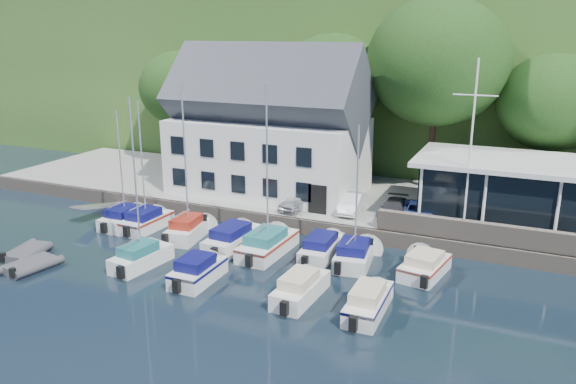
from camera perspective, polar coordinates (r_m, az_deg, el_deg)
name	(u,v)px	position (r m, az deg, el deg)	size (l,w,h in m)	color
ground	(252,313)	(27.20, -3.65, -12.22)	(180.00, 180.00, 0.00)	black
quay	(360,203)	(42.12, 7.32, -1.13)	(60.00, 13.00, 1.00)	gray
quay_face	(331,231)	(36.25, 4.36, -3.93)	(60.00, 0.30, 1.00)	#706559
hillside	(454,66)	(84.07, 16.48, 12.14)	(160.00, 75.00, 16.00)	#304F1D
field_patch	(524,7)	(91.29, 22.82, 16.97)	(50.00, 30.00, 0.30)	#596834
harbor_building	(269,134)	(42.51, -1.95, 5.88)	(14.40, 8.20, 8.70)	silver
club_pavilion	(522,192)	(38.46, 22.68, 0.01)	(13.20, 7.20, 4.10)	black
seawall	(535,239)	(34.49, 23.82, -4.43)	(18.00, 0.50, 1.20)	#706559
gangway	(108,214)	(42.93, -17.86, -2.17)	(1.20, 6.00, 1.40)	silver
car_silver	(298,201)	(38.64, 0.99, -0.90)	(1.39, 3.46, 1.18)	#B8B8BD
car_white	(352,203)	(38.30, 6.51, -1.13)	(1.29, 3.70, 1.22)	silver
car_dgrey	(394,209)	(37.48, 10.69, -1.74)	(1.64, 4.03, 1.17)	#313035
car_blue	(418,212)	(37.00, 13.06, -1.97)	(1.55, 3.93, 1.35)	#33499C
flagpole	(470,149)	(34.69, 18.05, 4.20)	(2.50, 0.20, 10.41)	silver
tree_0	(182,107)	(52.79, -10.76, 8.43)	(7.45, 7.45, 10.18)	black
tree_1	(255,118)	(49.46, -3.34, 7.49)	(6.59, 6.59, 9.01)	black
tree_2	(332,106)	(46.96, 4.54, 8.70)	(8.59, 8.59, 11.74)	black
tree_3	(435,95)	(44.08, 14.72, 9.47)	(10.52, 10.52, 14.37)	black
tree_4	(549,127)	(44.49, 24.99, 5.96)	(7.61, 7.61, 10.40)	black
boat_r1_0	(121,165)	(38.90, -16.64, 2.66)	(1.94, 5.48, 8.59)	silver
boat_r1_1	(142,165)	(37.81, -14.60, 2.68)	(1.94, 5.58, 8.89)	silver
boat_r1_2	(186,169)	(35.57, -10.36, 2.30)	(1.86, 5.62, 9.13)	silver
boat_r1_3	(233,236)	(34.67, -5.59, -4.47)	(1.99, 6.57, 1.50)	silver
boat_r1_4	(267,180)	(32.43, -2.13, 1.25)	(2.16, 6.87, 9.16)	silver
boat_r1_5	(322,245)	(33.37, 3.44, -5.40)	(1.81, 6.12, 1.34)	silver
boat_r1_6	(357,191)	(31.27, 7.00, 0.06)	(2.04, 5.65, 8.62)	silver
boat_r1_7	(425,264)	(31.64, 13.74, -7.08)	(2.01, 5.23, 1.36)	silver
boat_r2_1	(136,193)	(31.73, -15.16, -0.07)	(1.70, 5.48, 8.71)	silver
boat_r2_2	(198,268)	(30.40, -9.14, -7.67)	(1.88, 5.08, 1.48)	silver
boat_r2_3	(301,285)	(28.23, 1.31, -9.45)	(1.70, 5.84, 1.43)	silver
boat_r2_4	(369,299)	(27.18, 8.19, -10.68)	(1.66, 5.90, 1.43)	silver
dinghy_0	(27,251)	(36.66, -25.00, -5.46)	(1.86, 3.10, 0.72)	#3A3A3F
dinghy_1	(31,264)	(34.63, -24.69, -6.66)	(1.84, 3.07, 0.72)	#3A3A3F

